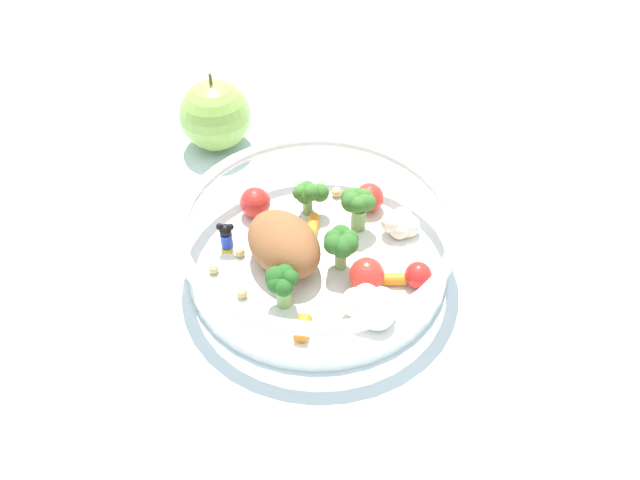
% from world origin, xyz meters
% --- Properties ---
extents(ground_plane, '(2.40, 2.40, 0.00)m').
position_xyz_m(ground_plane, '(0.00, 0.00, 0.00)').
color(ground_plane, silver).
extents(food_container, '(0.26, 0.26, 0.06)m').
position_xyz_m(food_container, '(0.00, -0.01, 0.03)').
color(food_container, white).
rests_on(food_container, ground_plane).
extents(loose_apple, '(0.08, 0.08, 0.09)m').
position_xyz_m(loose_apple, '(-0.12, 0.18, 0.04)').
color(loose_apple, '#8CB74C').
rests_on(loose_apple, ground_plane).
extents(folded_napkin, '(0.15, 0.15, 0.01)m').
position_xyz_m(folded_napkin, '(0.12, -0.21, 0.00)').
color(folded_napkin, white).
rests_on(folded_napkin, ground_plane).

